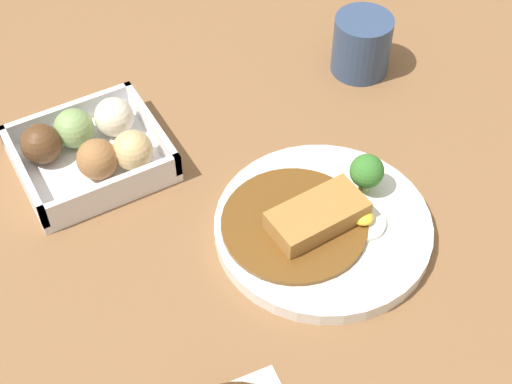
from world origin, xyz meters
TOP-DOWN VIEW (x-y plane):
  - ground_plane at (0.00, 0.00)m, footprint 1.60×1.60m
  - curry_plate at (0.01, 0.03)m, footprint 0.25×0.25m
  - donut_box at (0.19, -0.20)m, footprint 0.17×0.15m
  - coffee_mug at (-0.19, -0.19)m, footprint 0.08×0.08m

SIDE VIEW (x-z plane):
  - ground_plane at x=0.00m, z-range 0.00..0.00m
  - curry_plate at x=0.01m, z-range -0.02..0.05m
  - donut_box at x=0.19m, z-range 0.00..0.06m
  - coffee_mug at x=-0.19m, z-range 0.00..0.08m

